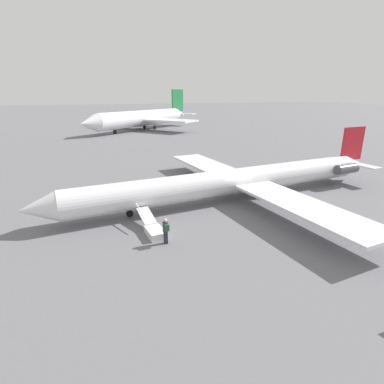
% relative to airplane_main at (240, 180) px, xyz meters
% --- Properties ---
extents(ground_plane, '(600.00, 600.00, 0.00)m').
position_rel_airplane_main_xyz_m(ground_plane, '(0.91, 0.02, -1.76)').
color(ground_plane, slate).
extents(airplane_main, '(34.56, 26.78, 5.92)m').
position_rel_airplane_main_xyz_m(airplane_main, '(0.00, 0.00, 0.00)').
color(airplane_main, silver).
rests_on(airplane_main, ground).
extents(airplane_far_right, '(36.62, 28.80, 10.79)m').
position_rel_airplane_main_xyz_m(airplane_far_right, '(-7.30, -59.27, 1.47)').
color(airplane_far_right, silver).
rests_on(airplane_far_right, ground).
extents(boarding_stairs, '(1.15, 4.04, 1.54)m').
position_rel_airplane_main_xyz_m(boarding_stairs, '(9.55, 3.92, -1.40)').
color(boarding_stairs, silver).
rests_on(boarding_stairs, ground).
extents(passenger, '(0.36, 0.54, 1.74)m').
position_rel_airplane_main_xyz_m(passenger, '(9.24, 5.65, -0.76)').
color(passenger, '#23232D').
rests_on(passenger, ground).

